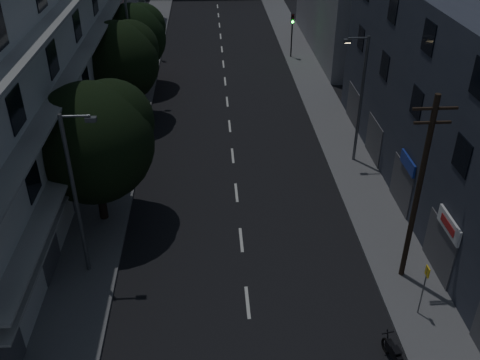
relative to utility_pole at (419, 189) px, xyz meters
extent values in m
plane|color=black|center=(-7.32, 17.22, -4.87)|extent=(160.00, 160.00, 0.00)
cube|color=#565659|center=(-14.82, 17.22, -4.79)|extent=(3.00, 90.00, 0.15)
cube|color=#565659|center=(0.18, 17.22, -4.79)|extent=(3.00, 90.00, 0.15)
cube|color=beige|center=(-7.32, -1.28, -4.86)|extent=(0.15, 2.00, 0.01)
cube|color=beige|center=(-7.32, 3.22, -4.86)|extent=(0.15, 2.00, 0.01)
cube|color=beige|center=(-7.32, 7.72, -4.86)|extent=(0.15, 2.00, 0.01)
cube|color=beige|center=(-7.32, 12.22, -4.86)|extent=(0.15, 2.00, 0.01)
cube|color=beige|center=(-7.32, 16.72, -4.86)|extent=(0.15, 2.00, 0.01)
cube|color=beige|center=(-7.32, 21.22, -4.86)|extent=(0.15, 2.00, 0.01)
cube|color=beige|center=(-7.32, 25.72, -4.86)|extent=(0.15, 2.00, 0.01)
cube|color=beige|center=(-7.32, 30.22, -4.86)|extent=(0.15, 2.00, 0.01)
cube|color=beige|center=(-7.32, 34.72, -4.86)|extent=(0.15, 2.00, 0.01)
cube|color=beige|center=(-7.32, 39.22, -4.86)|extent=(0.15, 2.00, 0.01)
cube|color=beige|center=(-7.32, 43.72, -4.86)|extent=(0.15, 2.00, 0.01)
cube|color=beige|center=(-7.32, 48.22, -4.86)|extent=(0.15, 2.00, 0.01)
cube|color=beige|center=(-7.32, 52.72, -4.86)|extent=(0.15, 2.00, 0.01)
cube|color=#B8B8B2|center=(-19.32, 10.22, 2.13)|extent=(6.00, 36.00, 14.00)
cube|color=black|center=(-16.30, -4.78, -2.87)|extent=(0.06, 1.60, 1.60)
cube|color=black|center=(-16.30, 1.22, -2.87)|extent=(0.06, 1.60, 1.60)
cube|color=black|center=(-16.30, 7.22, -2.87)|extent=(0.06, 1.60, 1.60)
cube|color=black|center=(-16.30, 13.22, -2.87)|extent=(0.06, 1.60, 1.60)
cube|color=black|center=(-16.30, 19.22, -2.87)|extent=(0.06, 1.60, 1.60)
cube|color=black|center=(-16.30, 25.22, -2.87)|extent=(0.06, 1.60, 1.60)
cube|color=black|center=(-16.30, 1.22, 0.33)|extent=(0.06, 1.60, 1.60)
cube|color=black|center=(-16.30, 7.22, 0.33)|extent=(0.06, 1.60, 1.60)
cube|color=black|center=(-16.30, 13.22, 0.33)|extent=(0.06, 1.60, 1.60)
cube|color=black|center=(-16.30, 19.22, 0.33)|extent=(0.06, 1.60, 1.60)
cube|color=black|center=(-16.30, 25.22, 0.33)|extent=(0.06, 1.60, 1.60)
cube|color=black|center=(-16.30, 1.22, 3.53)|extent=(0.06, 1.60, 1.60)
cube|color=black|center=(-16.30, 7.22, 3.53)|extent=(0.06, 1.60, 1.60)
cube|color=black|center=(-16.30, 13.22, 3.53)|extent=(0.06, 1.60, 1.60)
cube|color=black|center=(-16.30, 19.22, 3.53)|extent=(0.06, 1.60, 1.60)
cube|color=gray|center=(-15.82, 10.22, -0.87)|extent=(1.00, 32.40, 0.12)
cube|color=gray|center=(-15.82, 10.22, 2.33)|extent=(1.00, 32.40, 0.12)
cube|color=gray|center=(-15.82, 10.22, 5.53)|extent=(1.00, 32.40, 0.12)
cube|color=gray|center=(-15.92, 10.22, -1.77)|extent=(0.80, 32.40, 0.12)
cube|color=#424247|center=(-16.29, -4.78, -3.47)|extent=(0.06, 2.40, 2.40)
cube|color=#424247|center=(-16.29, 1.22, -3.47)|extent=(0.06, 2.40, 2.40)
cube|color=#424247|center=(-16.29, 7.22, -3.47)|extent=(0.06, 2.40, 2.40)
cube|color=#424247|center=(-16.29, 13.22, -3.47)|extent=(0.06, 2.40, 2.40)
cube|color=#424247|center=(-16.29, 19.22, -3.47)|extent=(0.06, 2.40, 2.40)
cube|color=#424247|center=(-16.29, 25.22, -3.47)|extent=(0.06, 2.40, 2.40)
cube|color=#2D313D|center=(4.68, 6.22, 0.63)|extent=(6.00, 28.00, 11.00)
cube|color=black|center=(1.66, 0.22, 1.43)|extent=(0.06, 1.40, 1.50)
cube|color=black|center=(1.66, 5.72, 1.43)|extent=(0.06, 1.40, 1.50)
cube|color=black|center=(1.66, 11.22, 1.43)|extent=(0.06, 1.40, 1.50)
cube|color=black|center=(1.66, 16.72, 1.43)|extent=(0.06, 1.40, 1.50)
cube|color=black|center=(1.66, 5.72, 4.73)|extent=(0.06, 1.40, 1.50)
cube|color=black|center=(1.66, 11.22, 4.73)|extent=(0.06, 1.40, 1.50)
cube|color=#424247|center=(1.65, 0.22, -3.47)|extent=(0.06, 3.00, 2.60)
cube|color=#424247|center=(1.65, 5.72, -3.47)|extent=(0.06, 3.00, 2.60)
cube|color=#424247|center=(1.65, 11.22, -3.47)|extent=(0.06, 3.00, 2.60)
cube|color=#424247|center=(1.65, 16.72, -3.47)|extent=(0.06, 3.00, 2.60)
cube|color=silver|center=(1.58, -0.28, -1.77)|extent=(0.12, 2.20, 0.80)
cube|color=#B21414|center=(1.50, -0.28, -1.77)|extent=(0.02, 1.40, 0.36)
cube|color=navy|center=(1.58, 5.22, -1.77)|extent=(0.12, 2.00, 0.70)
cylinder|color=black|center=(-14.61, 5.47, -2.66)|extent=(0.44, 0.44, 4.11)
sphere|color=black|center=(-14.61, 5.47, -0.19)|extent=(6.17, 6.17, 6.17)
sphere|color=black|center=(-13.69, 6.24, 0.58)|extent=(4.32, 4.32, 4.32)
sphere|color=black|center=(-15.38, 4.86, 0.27)|extent=(4.01, 4.01, 4.01)
cylinder|color=black|center=(-15.12, 18.29, -2.78)|extent=(0.44, 0.44, 3.87)
sphere|color=black|center=(-15.12, 18.29, -0.46)|extent=(5.83, 5.83, 5.83)
sphere|color=black|center=(-14.24, 19.02, 0.27)|extent=(4.08, 4.08, 4.08)
sphere|color=black|center=(-15.85, 17.71, -0.02)|extent=(3.79, 3.79, 3.79)
cylinder|color=black|center=(-14.86, 24.87, -2.87)|extent=(0.44, 0.44, 3.68)
sphere|color=black|center=(-14.86, 24.87, -0.66)|extent=(5.50, 5.50, 5.50)
sphere|color=black|center=(-14.04, 25.56, 0.02)|extent=(3.85, 3.85, 3.85)
sphere|color=black|center=(-15.55, 24.32, -0.25)|extent=(3.58, 3.58, 3.58)
cylinder|color=black|center=(-0.72, 31.57, -3.12)|extent=(0.12, 0.12, 3.20)
cube|color=black|center=(-0.72, 31.57, -1.07)|extent=(0.28, 0.22, 0.90)
sphere|color=black|center=(-0.72, 31.42, -0.74)|extent=(0.22, 0.22, 0.22)
sphere|color=#3F330C|center=(-0.72, 31.42, -1.04)|extent=(0.22, 0.22, 0.22)
sphere|color=#0CFF26|center=(-0.72, 31.42, -1.34)|extent=(0.22, 0.22, 0.22)
cylinder|color=black|center=(-13.67, 32.19, -3.12)|extent=(0.12, 0.12, 3.20)
cube|color=black|center=(-13.67, 32.19, -1.07)|extent=(0.28, 0.22, 0.90)
sphere|color=#FF0C05|center=(-13.67, 32.04, -0.74)|extent=(0.22, 0.22, 0.22)
sphere|color=#3F330C|center=(-13.67, 32.04, -1.04)|extent=(0.22, 0.22, 0.22)
sphere|color=black|center=(-13.67, 32.04, -1.34)|extent=(0.22, 0.22, 0.22)
cylinder|color=#585C60|center=(-14.69, 1.24, -0.72)|extent=(0.18, 0.18, 8.00)
cylinder|color=#585C60|center=(-14.09, 1.24, 3.18)|extent=(1.20, 0.10, 0.10)
cube|color=#585C60|center=(-13.49, 1.24, 3.03)|extent=(0.45, 0.25, 0.18)
cube|color=#4C4C4C|center=(-13.49, 1.24, 2.93)|extent=(0.35, 0.18, 0.04)
cylinder|color=#505357|center=(0.42, 11.01, -0.72)|extent=(0.18, 0.18, 8.00)
cylinder|color=#505357|center=(-0.18, 11.01, 3.18)|extent=(1.20, 0.10, 0.10)
cube|color=#505357|center=(-0.78, 11.01, 3.03)|extent=(0.45, 0.25, 0.18)
cube|color=#FFD88C|center=(-0.78, 11.01, 2.93)|extent=(0.35, 0.18, 0.04)
cylinder|color=slate|center=(-14.61, 21.65, -0.72)|extent=(0.18, 0.18, 8.00)
cube|color=slate|center=(-13.41, 21.65, 3.03)|extent=(0.45, 0.25, 0.18)
cube|color=#4C4C4C|center=(-13.41, 21.65, 2.93)|extent=(0.35, 0.18, 0.04)
cylinder|color=black|center=(0.00, 0.00, -0.22)|extent=(0.24, 0.24, 9.00)
cube|color=black|center=(0.00, 0.00, 3.68)|extent=(1.80, 0.10, 0.10)
cube|color=black|center=(0.00, 0.00, 3.08)|extent=(1.50, 0.10, 0.10)
cylinder|color=#595B60|center=(-0.08, -2.49, -3.47)|extent=(0.06, 0.06, 2.50)
cube|color=yellow|center=(-0.08, -2.49, -2.42)|extent=(0.05, 0.35, 0.45)
torus|color=black|center=(-2.03, -4.31, -4.59)|extent=(0.21, 0.67, 0.66)
cube|color=black|center=(-1.93, -4.87, -4.29)|extent=(0.41, 1.05, 0.33)
cube|color=black|center=(-1.91, -5.00, -4.05)|extent=(0.35, 0.46, 0.09)
cylinder|color=black|center=(-2.02, -4.36, -4.17)|extent=(0.13, 0.41, 0.78)
cube|color=black|center=(-2.04, -4.27, -3.89)|extent=(0.51, 0.13, 0.04)
camera|label=1|loc=(-8.70, -18.58, 12.09)|focal=40.00mm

